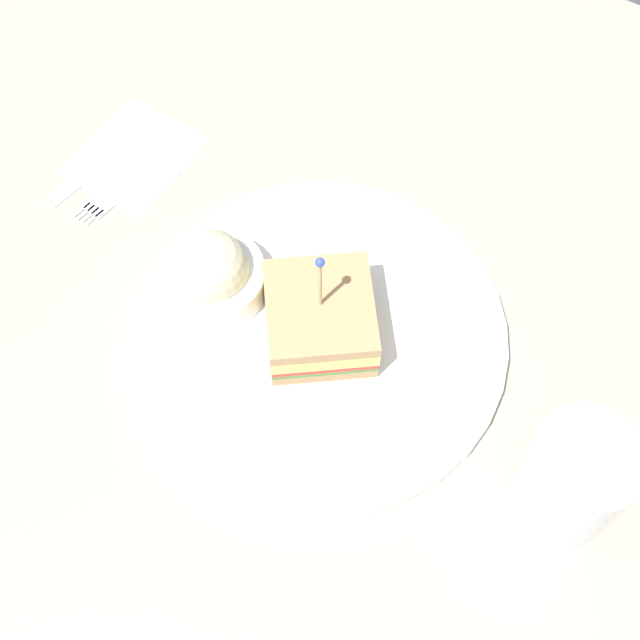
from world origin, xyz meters
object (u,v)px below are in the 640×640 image
Objects in this scene: coleslaw_bowl at (211,274)px; fork at (117,190)px; plate at (320,336)px; knife at (94,166)px; drink_glass at (571,481)px; sandwich_half_center at (323,317)px; napkin at (135,155)px.

fork is (-4.34, -13.67, -3.32)cm from coleslaw_bowl.
knife is at bearing -99.27° from plate.
plate is 23.41cm from fork.
drink_glass is 48.95cm from knife.
fork is at bearing -98.13° from plate.
coleslaw_bowl is (1.24, -9.65, 0.01)cm from sandwich_half_center.
drink_glass is (2.54, 21.62, 0.71)cm from sandwich_half_center.
knife is (-6.66, -48.32, -4.02)cm from drink_glass.
sandwich_half_center is at bearing 144.73° from plate.
knife is (-5.36, -17.05, -3.32)cm from coleslaw_bowl.
plate is at bearing 80.73° from knife.
fork is at bearing -107.61° from coleslaw_bowl.
drink_glass is at bearing 78.07° from napkin.
drink_glass reaches higher than coleslaw_bowl.
drink_glass is 0.87× the size of napkin.
napkin is at bearing -101.93° from drink_glass.
sandwich_half_center is at bearing 82.44° from fork.
sandwich_half_center reaches higher than fork.
fork is at bearing -97.56° from sandwich_half_center.
coleslaw_bowl reaches higher than napkin.
plate reaches higher than knife.
napkin is (-8.43, -14.79, -3.42)cm from coleslaw_bowl.
fork is (-5.64, -44.94, -4.02)cm from drink_glass.
plate is 2.90cm from sandwich_half_center.
sandwich_half_center is 0.98× the size of knife.
napkin is (-7.40, -24.29, -0.52)cm from plate.
plate is at bearing 96.19° from coleslaw_bowl.
sandwich_half_center reaches higher than plate.
plate is 22.19cm from drink_glass.
napkin is (-9.73, -46.06, -4.12)cm from drink_glass.
fork is at bearing -97.15° from drink_glass.
drink_glass is (1.30, 31.27, 0.70)cm from coleslaw_bowl.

